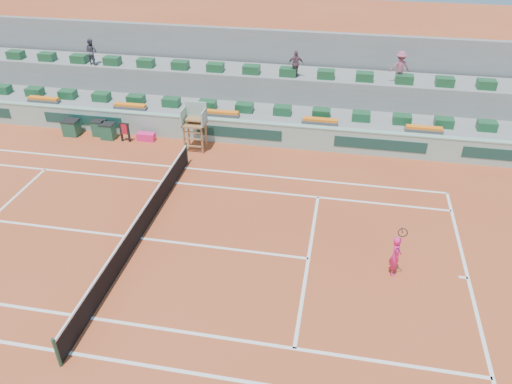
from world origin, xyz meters
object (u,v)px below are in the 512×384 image
player_bag (146,137)px  umpire_chair (195,120)px  tennis_player (396,255)px  drink_cooler_a (108,131)px

player_bag → umpire_chair: bearing=-8.0°
umpire_chair → tennis_player: (9.34, -7.68, -0.77)m
umpire_chair → drink_cooler_a: bearing=177.1°
player_bag → tennis_player: bearing=-33.6°
umpire_chair → tennis_player: 12.12m
umpire_chair → tennis_player: umpire_chair is taller
drink_cooler_a → tennis_player: tennis_player is taller
drink_cooler_a → umpire_chair: bearing=-2.9°
player_bag → umpire_chair: 3.16m
drink_cooler_a → player_bag: bearing=4.4°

